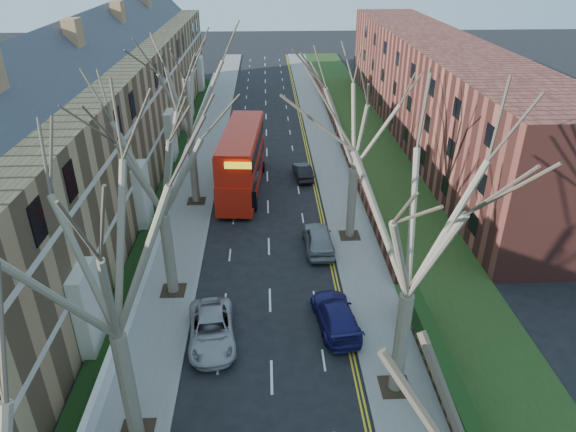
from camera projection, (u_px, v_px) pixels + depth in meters
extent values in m
cube|color=slate|center=(206.00, 153.00, 50.68)|extent=(3.00, 102.00, 0.12)
cube|color=slate|center=(327.00, 151.00, 51.15)|extent=(3.00, 102.00, 0.12)
cube|color=#97734C|center=(94.00, 132.00, 41.00)|extent=(9.00, 78.00, 10.00)
cube|color=#31343B|center=(80.00, 55.00, 38.19)|extent=(4.67, 78.00, 4.67)
cube|color=beige|center=(152.00, 149.00, 41.88)|extent=(0.12, 78.00, 0.35)
cube|color=beige|center=(147.00, 107.00, 40.24)|extent=(0.12, 78.00, 0.35)
cube|color=brown|center=(435.00, 90.00, 52.81)|extent=(8.00, 54.00, 10.00)
cube|color=brown|center=(339.00, 133.00, 54.51)|extent=(0.35, 54.00, 0.90)
cube|color=white|center=(177.00, 181.00, 43.29)|extent=(0.30, 78.00, 1.00)
cube|color=#1D3814|center=(372.00, 149.00, 51.28)|extent=(6.00, 102.00, 0.06)
cylinder|color=brown|center=(128.00, 387.00, 20.30)|extent=(0.64, 0.64, 5.25)
cube|color=#2D2116|center=(137.00, 432.00, 21.53)|extent=(1.40, 1.40, 0.05)
cylinder|color=brown|center=(169.00, 254.00, 29.17)|extent=(0.64, 0.64, 5.07)
cube|color=#2D2116|center=(174.00, 290.00, 30.35)|extent=(1.40, 1.40, 0.05)
cylinder|color=brown|center=(194.00, 171.00, 39.72)|extent=(0.60, 0.60, 5.25)
cube|color=#2D2116|center=(197.00, 201.00, 40.95)|extent=(1.40, 1.40, 0.05)
cylinder|color=brown|center=(401.00, 344.00, 22.51)|extent=(0.64, 0.64, 5.25)
cube|color=#2D2116|center=(395.00, 387.00, 23.74)|extent=(1.40, 1.40, 0.05)
cylinder|color=brown|center=(352.00, 203.00, 34.91)|extent=(0.60, 0.60, 5.07)
cube|color=#2D2116|center=(350.00, 235.00, 36.09)|extent=(1.40, 1.40, 0.05)
cube|color=red|center=(243.00, 172.00, 42.60)|extent=(3.69, 12.23, 2.41)
cube|color=red|center=(241.00, 145.00, 41.53)|extent=(3.64, 11.63, 2.19)
cube|color=black|center=(242.00, 166.00, 42.37)|extent=(3.63, 11.27, 0.99)
cube|color=black|center=(241.00, 144.00, 41.47)|extent=(3.61, 11.03, 0.99)
imported|color=#A1A0A5|center=(212.00, 330.00, 26.39)|extent=(2.85, 5.24, 1.39)
imported|color=navy|center=(336.00, 315.00, 27.42)|extent=(2.58, 5.12, 1.42)
imported|color=gray|center=(318.00, 239.00, 34.39)|extent=(2.00, 4.70, 1.58)
imported|color=black|center=(303.00, 171.00, 45.00)|extent=(1.74, 3.97, 1.27)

